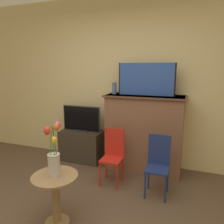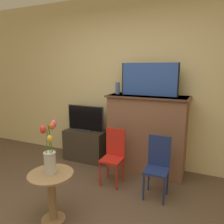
{
  "view_description": "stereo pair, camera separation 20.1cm",
  "coord_description": "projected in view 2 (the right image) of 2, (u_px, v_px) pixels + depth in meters",
  "views": [
    {
      "loc": [
        0.99,
        -1.33,
        1.6
      ],
      "look_at": [
        0.08,
        1.23,
        1.04
      ],
      "focal_mm": 35.0,
      "sensor_mm": 36.0,
      "label": 1
    },
    {
      "loc": [
        1.18,
        -1.25,
        1.6
      ],
      "look_at": [
        0.08,
        1.23,
        1.04
      ],
      "focal_mm": 35.0,
      "sensor_mm": 36.0,
      "label": 2
    }
  ],
  "objects": [
    {
      "name": "chair_red",
      "position": [
        114.0,
        153.0,
        3.02
      ],
      "size": [
        0.28,
        0.28,
        0.76
      ],
      "color": "red",
      "rests_on": "ground"
    },
    {
      "name": "painting",
      "position": [
        149.0,
        79.0,
        3.16
      ],
      "size": [
        0.84,
        0.03,
        0.47
      ],
      "color": "black",
      "rests_on": "fireplace_mantel"
    },
    {
      "name": "mantel_candle",
      "position": [
        118.0,
        88.0,
        3.38
      ],
      "size": [
        0.07,
        0.07,
        0.18
      ],
      "color": "#4C6699",
      "rests_on": "fireplace_mantel"
    },
    {
      "name": "vase_tulips",
      "position": [
        50.0,
        155.0,
        2.17
      ],
      "size": [
        0.13,
        0.14,
        0.55
      ],
      "color": "beige",
      "rests_on": "side_table"
    },
    {
      "name": "side_table",
      "position": [
        52.0,
        190.0,
        2.25
      ],
      "size": [
        0.46,
        0.46,
        0.54
      ],
      "color": "#99754C",
      "rests_on": "ground"
    },
    {
      "name": "tv_monitor",
      "position": [
        86.0,
        119.0,
        3.74
      ],
      "size": [
        0.67,
        0.12,
        0.43
      ],
      "color": "#2D2D2D",
      "rests_on": "tv_stand"
    },
    {
      "name": "chair_blue",
      "position": [
        158.0,
        163.0,
        2.7
      ],
      "size": [
        0.28,
        0.28,
        0.76
      ],
      "color": "navy",
      "rests_on": "ground"
    },
    {
      "name": "fireplace_mantel",
      "position": [
        147.0,
        133.0,
        3.32
      ],
      "size": [
        1.2,
        0.49,
        1.18
      ],
      "color": "brown",
      "rests_on": "ground"
    },
    {
      "name": "tv_stand",
      "position": [
        86.0,
        145.0,
        3.83
      ],
      "size": [
        0.71,
        0.4,
        0.52
      ],
      "color": "#382D23",
      "rests_on": "ground"
    },
    {
      "name": "wall_back",
      "position": [
        130.0,
        83.0,
        3.55
      ],
      "size": [
        8.0,
        0.06,
        2.7
      ],
      "color": "beige",
      "rests_on": "ground"
    }
  ]
}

